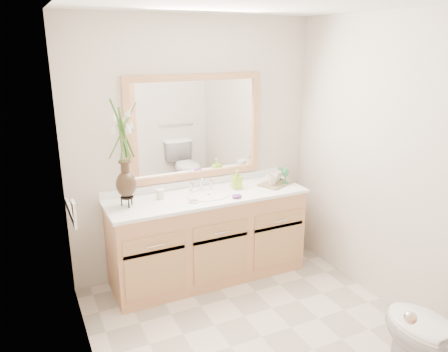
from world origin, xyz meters
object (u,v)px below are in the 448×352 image
toilet (435,341)px  soap_bottle (237,180)px  tumbler (160,194)px  tray (276,184)px  flower_vase (123,142)px

toilet → soap_bottle: size_ratio=4.53×
tumbler → tray: 1.15m
soap_bottle → tray: 0.41m
toilet → tray: 1.98m
soap_bottle → toilet: bearing=-74.5°
soap_bottle → tray: (0.40, -0.05, -0.07)m
tumbler → tray: size_ratio=0.27×
toilet → tumbler: bearing=-61.0°
flower_vase → tumbler: flower_vase is taller
flower_vase → toilet: bearing=-54.0°
tray → toilet: bearing=-115.0°
flower_vase → tray: bearing=-1.6°
toilet → tumbler: 2.36m
tray → tumbler: bearing=150.9°
soap_bottle → tray: size_ratio=0.51×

